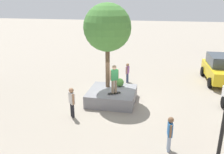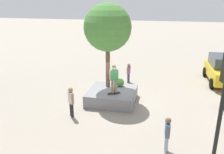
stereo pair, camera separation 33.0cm
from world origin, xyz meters
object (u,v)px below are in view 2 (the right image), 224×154
skateboarder (114,77)px  traffic_light_corner (222,107)px  taxi_cab (222,69)px  passerby_with_bag (71,100)px  planter_ledge (112,96)px  pedestrian_crossing (167,132)px  plaza_tree (108,28)px  skateboard (114,93)px  bystander_watching (129,72)px

skateboarder → traffic_light_corner: size_ratio=0.36×
taxi_cab → passerby_with_bag: size_ratio=2.66×
planter_ledge → pedestrian_crossing: size_ratio=1.81×
plaza_tree → pedestrian_crossing: plaza_tree is taller
skateboard → plaza_tree: bearing=-150.4°
traffic_light_corner → pedestrian_crossing: traffic_light_corner is taller
pedestrian_crossing → plaza_tree: bearing=-143.2°
taxi_cab → bystander_watching: size_ratio=2.96×
passerby_with_bag → skateboard: bearing=133.2°
skateboarder → bystander_watching: bearing=177.1°
planter_ledge → passerby_with_bag: bearing=-35.7°
traffic_light_corner → pedestrian_crossing: size_ratio=3.03×
skateboard → bystander_watching: bearing=177.1°
plaza_tree → skateboarder: bearing=29.6°
traffic_light_corner → bystander_watching: bearing=-157.8°
skateboard → bystander_watching: 4.44m
plaza_tree → taxi_cab: size_ratio=1.16×
skateboarder → taxi_cab: 9.61m
planter_ledge → plaza_tree: size_ratio=0.55×
plaza_tree → traffic_light_corner: (7.46, 5.27, -1.31)m
planter_ledge → skateboarder: 1.62m
pedestrian_crossing → bystander_watching: size_ratio=1.04×
planter_ledge → pedestrian_crossing: bearing=37.1°
planter_ledge → skateboard: skateboard is taller
skateboard → pedestrian_crossing: pedestrian_crossing is taller
bystander_watching → skateboard: bearing=-2.9°
skateboard → traffic_light_corner: size_ratio=0.16×
passerby_with_bag → traffic_light_corner: bearing=56.6°
bystander_watching → planter_ledge: bearing=-7.0°
plaza_tree → bystander_watching: 5.06m
skateboard → taxi_cab: taxi_cab is taller
bystander_watching → passerby_with_bag: size_ratio=0.90×
skateboarder → pedestrian_crossing: (4.02, 3.23, -0.93)m
plaza_tree → pedestrian_crossing: (5.19, 3.89, -3.73)m
skateboard → passerby_with_bag: passerby_with_bag is taller
planter_ledge → bystander_watching: (-3.86, 0.48, 0.52)m
plaza_tree → skateboard: plaza_tree is taller
plaza_tree → taxi_cab: plaza_tree is taller
pedestrian_crossing → bystander_watching: 8.97m
planter_ledge → taxi_cab: (-5.47, 7.68, 0.70)m
planter_ledge → taxi_cab: 9.45m
bystander_watching → pedestrian_crossing: bearing=19.5°
passerby_with_bag → skateboarder: bearing=133.2°
plaza_tree → traffic_light_corner: plaza_tree is taller
planter_ledge → bystander_watching: 3.92m
traffic_light_corner → bystander_watching: traffic_light_corner is taller
planter_ledge → taxi_cab: bearing=125.5°
skateboarder → pedestrian_crossing: 5.24m
skateboard → passerby_with_bag: bearing=-46.8°
plaza_tree → taxi_cab: bearing=121.1°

